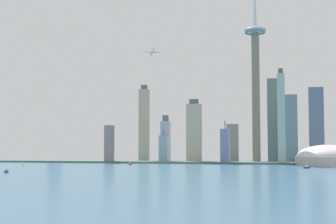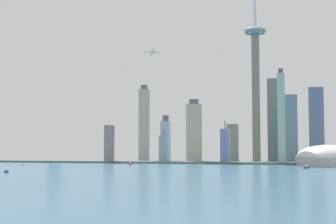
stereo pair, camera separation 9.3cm
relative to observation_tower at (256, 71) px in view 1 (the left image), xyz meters
name	(u,v)px [view 1 (the left image)]	position (x,y,z in m)	size (l,w,h in m)	color
ground_plane	(14,185)	(-188.20, -521.65, -171.02)	(6000.00, 6000.00, 0.00)	#396581
waterfront_pier	(153,162)	(-188.20, -33.30, -169.39)	(710.84, 45.96, 3.27)	#516960
observation_tower	(256,71)	(0.00, 0.00, 0.00)	(41.54, 41.54, 352.74)	gray
stadium_dome	(328,158)	(119.71, -44.43, -159.09)	(106.49, 106.49, 40.02)	beige
skyscraper_0	(274,120)	(31.92, 75.59, -88.48)	(24.56, 16.01, 165.08)	slate
skyscraper_1	(164,149)	(-172.04, -13.96, -145.26)	(15.87, 13.98, 62.72)	#81A7B6
skyscraper_2	(316,125)	(107.93, 18.10, -101.34)	(26.48, 13.00, 139.35)	slate
skyscraper_3	(281,118)	(44.58, -34.63, -89.74)	(12.97, 15.65, 168.02)	#96BAB0
skyscraper_4	(290,129)	(60.59, 19.76, -107.79)	(27.46, 21.70, 126.46)	slate
skyscraper_5	(55,138)	(-423.15, 49.49, -123.72)	(21.26, 24.60, 101.12)	#839ABC
skyscraper_6	(144,124)	(-225.21, 41.01, -96.30)	(18.63, 17.41, 154.97)	#B6AD8E
skyscraper_7	(194,132)	(-115.88, -1.73, -113.95)	(27.41, 16.92, 119.88)	#B8B197
skyscraper_8	(109,144)	(-271.26, -38.85, -135.95)	(12.06, 24.49, 70.15)	gray
skyscraper_9	(166,140)	(-175.61, 18.92, -129.00)	(16.65, 19.61, 91.29)	#A1ADC1
skyscraper_10	(233,143)	(-48.83, 66.89, -133.67)	(21.79, 27.16, 74.70)	gray
skyscraper_11	(225,146)	(-53.94, -38.04, -140.05)	(14.98, 26.06, 76.53)	#6B79A9
boat_0	(6,171)	(-293.59, -357.91, -169.24)	(11.31, 15.16, 4.94)	navy
boat_1	(130,164)	(-207.26, -113.38, -169.46)	(9.05, 11.23, 8.08)	#A72D25
boat_2	(23,165)	(-369.02, -181.68, -169.38)	(4.27, 7.65, 7.63)	white
boat_3	(307,167)	(77.06, -173.20, -169.56)	(10.50, 18.30, 3.88)	navy
channel_buoy_0	(167,168)	(-116.91, -233.75, -170.21)	(1.17, 1.17, 1.62)	yellow
airplane	(152,53)	(-176.45, -86.34, 24.32)	(28.97, 30.11, 8.25)	beige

